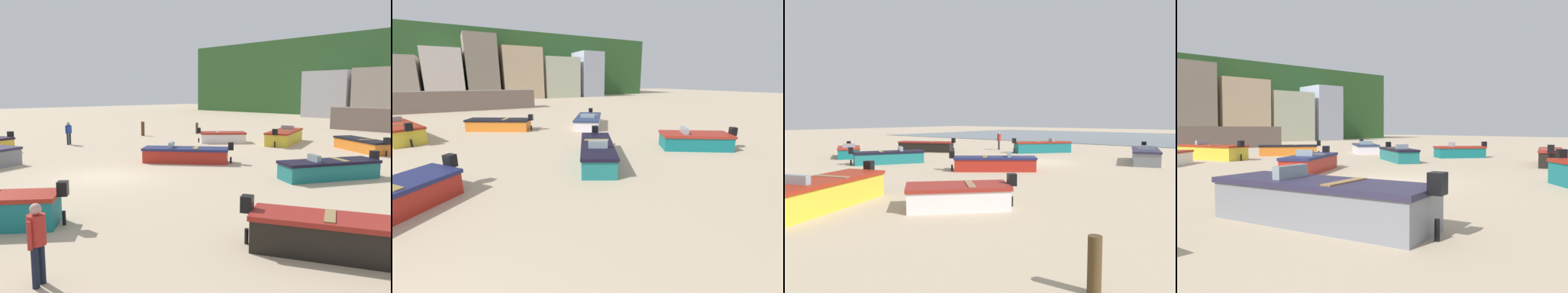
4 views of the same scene
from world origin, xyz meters
TOP-DOWN VIEW (x-y plane):
  - ground_plane at (0.00, 0.00)m, footprint 160.00×160.00m
  - harbor_pier at (3.21, 30.00)m, footprint 15.21×2.40m
  - townhouse_centre at (6.92, 47.12)m, footprint 5.09×6.23m
  - townhouse_centre_right at (13.72, 46.64)m, footprint 7.08×5.27m
  - townhouse_right at (21.31, 46.66)m, footprint 7.03×5.32m
  - townhouse_far_right at (28.01, 47.18)m, footprint 4.78×6.36m
  - boat_orange_0 at (4.50, 15.76)m, footprint 4.31×3.26m
  - boat_black_1 at (11.42, -0.62)m, footprint 4.81×3.16m
  - boat_white_3 at (10.72, 14.43)m, footprint 4.04×4.97m
  - boat_red_4 at (-0.27, 5.09)m, footprint 4.37×3.87m
  - boat_yellow_5 at (-1.16, 15.69)m, footprint 3.28×5.44m
  - boat_teal_7 at (6.99, 6.72)m, footprint 3.19×4.48m
  - boat_grey_8 at (-5.64, -3.94)m, footprint 3.08×5.27m
  - boat_teal_9 at (12.37, 6.20)m, footprint 3.63×3.07m

SIDE VIEW (x-z plane):
  - ground_plane at x=0.00m, z-range 0.00..0.00m
  - boat_white_3 at x=10.72m, z-range -0.15..0.90m
  - boat_orange_0 at x=4.50m, z-range -0.15..0.95m
  - boat_red_4 at x=-0.27m, z-range -0.15..0.95m
  - boat_teal_9 at x=12.37m, z-range -0.14..0.95m
  - boat_teal_7 at x=6.99m, z-range -0.14..0.96m
  - boat_black_1 at x=11.42m, z-range -0.15..1.06m
  - boat_grey_8 at x=-5.64m, z-range -0.15..1.09m
  - boat_yellow_5 at x=-1.16m, z-range -0.15..1.11m
  - harbor_pier at x=3.21m, z-range 0.00..2.20m
  - townhouse_right at x=21.31m, z-range 0.00..7.67m
  - townhouse_far_right at x=28.01m, z-range 0.00..9.01m
  - townhouse_centre_right at x=13.72m, z-range 0.00..9.11m
  - townhouse_centre at x=6.92m, z-range 0.00..10.81m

